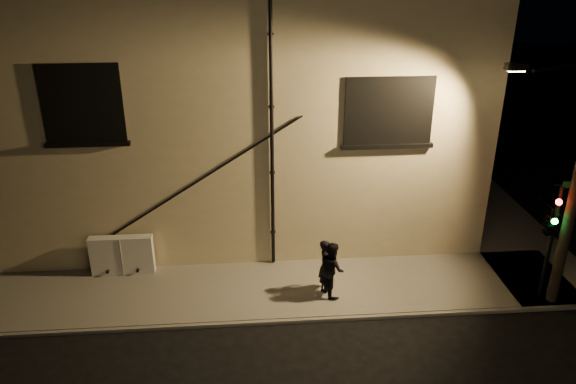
{
  "coord_description": "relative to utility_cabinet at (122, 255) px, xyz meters",
  "views": [
    {
      "loc": [
        -2.59,
        -12.48,
        9.42
      ],
      "look_at": [
        -1.43,
        1.8,
        3.06
      ],
      "focal_mm": 35.0,
      "sensor_mm": 36.0,
      "label": 1
    }
  ],
  "objects": [
    {
      "name": "ground",
      "position": [
        6.42,
        -2.7,
        -0.74
      ],
      "size": [
        90.0,
        90.0,
        0.0
      ],
      "primitive_type": "plane",
      "color": "black"
    },
    {
      "name": "sidewalk",
      "position": [
        7.64,
        1.69,
        -0.68
      ],
      "size": [
        21.0,
        16.0,
        0.12
      ],
      "color": "slate",
      "rests_on": "ground"
    },
    {
      "name": "building",
      "position": [
        3.42,
        6.29,
        3.66
      ],
      "size": [
        16.2,
        12.23,
        8.8
      ],
      "color": "beige",
      "rests_on": "ground"
    },
    {
      "name": "utility_cabinet",
      "position": [
        0.0,
        0.0,
        0.0
      ],
      "size": [
        1.89,
        0.32,
        1.24
      ],
      "primitive_type": "cube",
      "color": "silver",
      "rests_on": "sidewalk"
    },
    {
      "name": "pedestrian_a",
      "position": [
        6.05,
        -1.38,
        0.18
      ],
      "size": [
        0.57,
        0.68,
        1.6
      ],
      "primitive_type": "imported",
      "rotation": [
        0.0,
        0.0,
        1.19
      ],
      "color": "black",
      "rests_on": "sidewalk"
    },
    {
      "name": "pedestrian_b",
      "position": [
        6.19,
        -1.63,
        0.21
      ],
      "size": [
        0.81,
        0.93,
        1.65
      ],
      "primitive_type": "imported",
      "rotation": [
        0.0,
        0.0,
        1.82
      ],
      "color": "black",
      "rests_on": "sidewalk"
    },
    {
      "name": "traffic_signal",
      "position": [
        12.0,
        -2.29,
        1.77
      ],
      "size": [
        1.16,
        2.06,
        3.55
      ],
      "color": "black",
      "rests_on": "sidewalk"
    },
    {
      "name": "streetlamp_pole",
      "position": [
        12.31,
        -2.38,
        3.06
      ],
      "size": [
        2.02,
        1.39,
        7.15
      ],
      "color": "black",
      "rests_on": "ground"
    }
  ]
}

